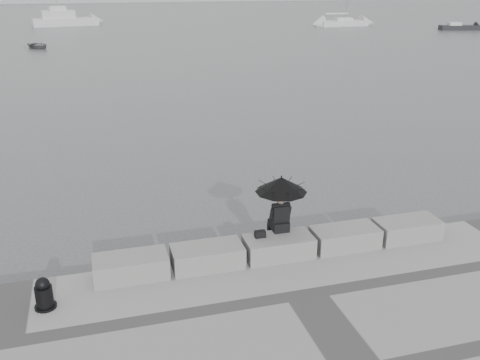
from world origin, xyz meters
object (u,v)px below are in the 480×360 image
object	(u,v)px
seated_person	(281,191)
motor_cruiser	(65,20)
dinghy	(38,45)
mooring_bollard	(44,295)
small_motorboat	(460,27)
sailboat_right	(343,22)

from	to	relation	value
seated_person	motor_cruiser	xyz separation A→B (m)	(-6.51, 74.47, -1.12)
motor_cruiser	dinghy	size ratio (longest dim) A/B	2.99
mooring_bollard	small_motorboat	xyz separation A→B (m)	(50.27, 54.20, -0.47)
sailboat_right	small_motorboat	bearing A→B (deg)	-39.26
sailboat_right	small_motorboat	size ratio (longest dim) A/B	2.32
mooring_bollard	motor_cruiser	xyz separation A→B (m)	(-1.21, 75.52, 0.11)
sailboat_right	small_motorboat	xyz separation A→B (m)	(12.52, -9.93, -0.21)
seated_person	sailboat_right	xyz separation A→B (m)	(32.45, 63.08, -1.48)
seated_person	motor_cruiser	size ratio (longest dim) A/B	0.14
sailboat_right	small_motorboat	distance (m)	15.98
seated_person	dinghy	world-z (taller)	seated_person
seated_person	dinghy	size ratio (longest dim) A/B	0.43
mooring_bollard	dinghy	bearing A→B (deg)	93.91
sailboat_right	dinghy	world-z (taller)	sailboat_right
mooring_bollard	sailboat_right	xyz separation A→B (m)	(37.74, 64.13, -0.26)
motor_cruiser	small_motorboat	bearing A→B (deg)	-32.74
dinghy	mooring_bollard	bearing A→B (deg)	-118.36
dinghy	small_motorboat	bearing A→B (deg)	-26.17
seated_person	small_motorboat	xyz separation A→B (m)	(44.97, 53.15, -1.70)
motor_cruiser	seated_person	bearing A→B (deg)	-95.25
mooring_bollard	small_motorboat	size ratio (longest dim) A/B	0.12
seated_person	small_motorboat	size ratio (longest dim) A/B	0.25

